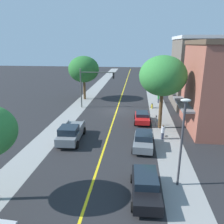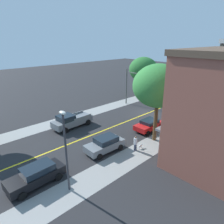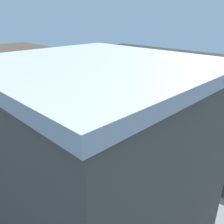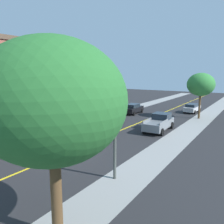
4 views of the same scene
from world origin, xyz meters
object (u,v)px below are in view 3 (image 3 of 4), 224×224
at_px(street_tree_left_near, 78,83).
at_px(traffic_light_mast, 193,98).
at_px(grey_sedan_left_curb, 66,112).
at_px(red_sedan_left_curb, 105,130).
at_px(parking_meter, 88,131).
at_px(small_dog, 66,127).
at_px(black_sedan_left_curb, 39,99).
at_px(fire_hydrant, 144,164).
at_px(pedestrian_green_shirt, 172,186).
at_px(silver_sedan_right_curb, 59,82).
at_px(pedestrian_white_shirt, 63,121).
at_px(street_lamp, 26,84).
at_px(street_tree_left_far, 82,63).
at_px(grey_pickup_truck, 110,99).

xyz_separation_m(street_tree_left_near, traffic_light_mast, (10.32, -8.22, -2.25)).
distance_m(street_tree_left_near, grey_sedan_left_curb, 8.54).
height_order(street_tree_left_near, red_sedan_left_curb, street_tree_left_near).
relative_size(parking_meter, small_dog, 2.17).
relative_size(black_sedan_left_curb, small_dog, 7.61).
relative_size(fire_hydrant, grey_sedan_left_curb, 0.20).
relative_size(grey_sedan_left_curb, pedestrian_green_shirt, 2.70).
distance_m(street_tree_left_near, silver_sedan_right_curb, 23.09).
height_order(pedestrian_white_shirt, pedestrian_green_shirt, pedestrian_white_shirt).
relative_size(street_tree_left_near, silver_sedan_right_curb, 1.98).
bearing_deg(street_lamp, street_tree_left_near, -88.58).
height_order(street_tree_left_far, fire_hydrant, street_tree_left_far).
bearing_deg(street_tree_left_near, pedestrian_green_shirt, -93.94).
xyz_separation_m(street_tree_left_far, small_dog, (-12.43, -12.32, -4.68)).
distance_m(parking_meter, grey_sedan_left_curb, 7.01).
bearing_deg(fire_hydrant, black_sedan_left_curb, 85.65).
relative_size(red_sedan_left_curb, pedestrian_white_shirt, 2.47).
relative_size(street_tree_left_near, traffic_light_mast, 1.39).
height_order(traffic_light_mast, grey_sedan_left_curb, traffic_light_mast).
bearing_deg(street_tree_left_far, silver_sedan_right_curb, 114.14).
bearing_deg(street_tree_left_far, street_lamp, -166.04).
relative_size(parking_meter, street_lamp, 0.20).
relative_size(red_sedan_left_curb, pedestrian_green_shirt, 2.53).
bearing_deg(street_tree_left_near, grey_pickup_truck, 27.42).
distance_m(silver_sedan_right_curb, grey_sedan_left_curb, 16.09).
height_order(black_sedan_left_curb, grey_pickup_truck, grey_pickup_truck).
bearing_deg(grey_sedan_left_curb, street_lamp, 24.95).
bearing_deg(traffic_light_mast, silver_sedan_right_curb, -89.60).
relative_size(red_sedan_left_curb, grey_pickup_truck, 0.74).
height_order(street_lamp, pedestrian_green_shirt, street_lamp).
bearing_deg(parking_meter, red_sedan_left_curb, -28.68).
bearing_deg(pedestrian_green_shirt, black_sedan_left_curb, -94.14).
xyz_separation_m(street_tree_left_near, grey_pickup_truck, (9.96, 5.17, -5.60)).
bearing_deg(red_sedan_left_curb, pedestrian_green_shirt, 164.11).
bearing_deg(street_lamp, pedestrian_white_shirt, -88.09).
distance_m(street_tree_left_near, red_sedan_left_curb, 6.47).
bearing_deg(red_sedan_left_curb, grey_sedan_left_curb, -0.05).
height_order(street_tree_left_far, small_dog, street_tree_left_far).
height_order(red_sedan_left_curb, black_sedan_left_curb, black_sedan_left_curb).
bearing_deg(silver_sedan_right_curb, traffic_light_mast, -177.04).
bearing_deg(grey_sedan_left_curb, parking_meter, 168.19).
bearing_deg(silver_sedan_right_curb, street_tree_left_far, -153.29).
height_order(street_lamp, silver_sedan_right_curb, street_lamp).
bearing_deg(small_dog, silver_sedan_right_curb, 148.36).
distance_m(street_tree_left_near, street_tree_left_far, 19.54).
relative_size(street_lamp, small_dog, 10.71).
relative_size(street_tree_left_far, black_sedan_left_curb, 1.40).
xyz_separation_m(street_tree_left_near, red_sedan_left_curb, (2.18, -1.81, -5.82)).
xyz_separation_m(street_tree_left_near, pedestrian_white_shirt, (-0.01, 3.50, -5.69)).
xyz_separation_m(traffic_light_mast, pedestrian_green_shirt, (-11.19, -4.43, -3.44)).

